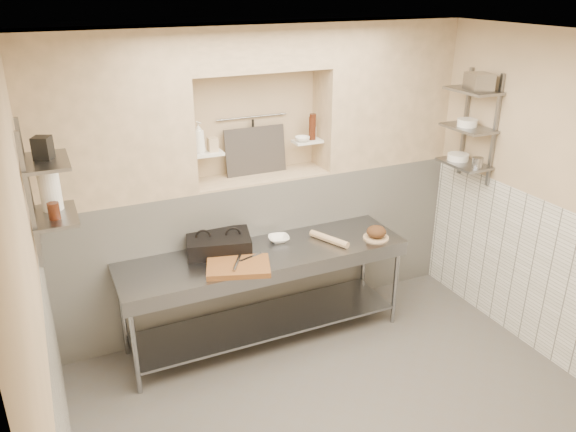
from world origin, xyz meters
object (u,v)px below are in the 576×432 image
bowl_alcove (302,139)px  cutting_board (238,267)px  bread_loaf (376,232)px  mixing_bowl (279,239)px  rolling_pin (329,239)px  prep_table (265,278)px  jug_left (50,190)px  panini_press (219,243)px  bottle_soap (199,138)px

bowl_alcove → cutting_board: bearing=-142.2°
bread_loaf → bowl_alcove: (-0.44, 0.69, 0.77)m
mixing_bowl → rolling_pin: size_ratio=0.46×
bowl_alcove → mixing_bowl: bearing=-138.1°
prep_table → bowl_alcove: 1.37m
rolling_pin → bread_loaf: bearing=-13.9°
cutting_board → bread_loaf: size_ratio=2.84×
prep_table → mixing_bowl: mixing_bowl is taller
prep_table → rolling_pin: bearing=-3.6°
mixing_bowl → jug_left: 2.05m
panini_press → bottle_soap: bearing=106.8°
cutting_board → mixing_bowl: size_ratio=2.69×
panini_press → bowl_alcove: size_ratio=4.45×
rolling_pin → bread_loaf: 0.46m
bread_loaf → bowl_alcove: bearing=122.4°
prep_table → jug_left: 1.99m
prep_table → rolling_pin: size_ratio=6.22×
bowl_alcove → bottle_soap: bearing=178.3°
prep_table → cutting_board: size_ratio=4.96×
bottle_soap → prep_table: bearing=-56.7°
bread_loaf → jug_left: 2.83m
cutting_board → bottle_soap: 1.20m
rolling_pin → jug_left: size_ratio=1.43×
cutting_board → panini_press: bearing=96.0°
bowl_alcove → jug_left: size_ratio=0.49×
bread_loaf → bottle_soap: bearing=153.4°
jug_left → cutting_board: bearing=-6.9°
bottle_soap → jug_left: (-1.27, -0.60, -0.10)m
prep_table → bottle_soap: (-0.38, 0.58, 1.21)m
rolling_pin → bowl_alcove: bearing=89.9°
mixing_bowl → bowl_alcove: 0.98m
bowl_alcove → rolling_pin: bearing=-90.1°
cutting_board → jug_left: size_ratio=1.79×
bottle_soap → jug_left: 1.41m
panini_press → bottle_soap: size_ratio=2.25×
mixing_bowl → bread_loaf: size_ratio=1.05×
bottle_soap → panini_press: bearing=-87.2°
cutting_board → bottle_soap: bearing=94.5°
cutting_board → jug_left: bearing=173.1°
panini_press → mixing_bowl: size_ratio=3.28×
panini_press → bowl_alcove: 1.29m
prep_table → cutting_board: bearing=-149.5°
jug_left → bowl_alcove: bearing=14.1°
rolling_pin → bottle_soap: bearing=148.5°
panini_press → bottle_soap: 0.95m
mixing_bowl → panini_press: bearing=176.5°
cutting_board → bowl_alcove: bearing=37.8°
rolling_pin → bottle_soap: size_ratio=1.47×
panini_press → jug_left: 1.53m
bottle_soap → bowl_alcove: 1.01m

